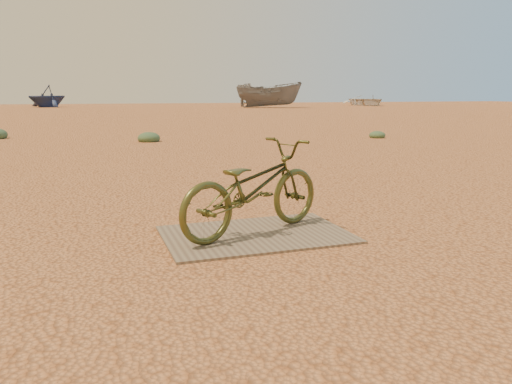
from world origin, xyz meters
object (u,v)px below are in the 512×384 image
object	(u,v)px
boat_mid_right	(269,95)
boat_far_right	(367,100)
boat_far_left	(47,96)
bicycle	(253,188)
plywood_board	(256,235)

from	to	relation	value
boat_mid_right	boat_far_right	world-z (taller)	boat_mid_right
boat_far_left	boat_far_right	bearing A→B (deg)	41.35
bicycle	boat_far_left	size ratio (longest dim) A/B	0.41
boat_far_left	boat_mid_right	bearing A→B (deg)	26.47
boat_far_left	plywood_board	bearing A→B (deg)	-35.25
plywood_board	bicycle	bearing A→B (deg)	121.59
boat_mid_right	boat_far_left	bearing A→B (deg)	92.17
boat_far_left	boat_far_right	world-z (taller)	boat_far_left
bicycle	boat_mid_right	distance (m)	40.35
bicycle	boat_mid_right	world-z (taller)	boat_mid_right
bicycle	boat_far_left	world-z (taller)	boat_far_left
boat_mid_right	boat_far_right	bearing A→B (deg)	-48.65
boat_far_left	boat_far_right	distance (m)	30.92
plywood_board	bicycle	xyz separation A→B (m)	(-0.02, 0.03, 0.43)
boat_far_right	bicycle	bearing A→B (deg)	-120.65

